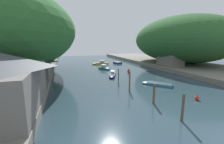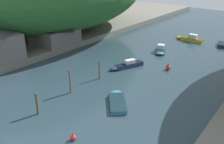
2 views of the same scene
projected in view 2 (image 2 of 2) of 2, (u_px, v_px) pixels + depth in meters
water_surface at (140, 66)px, 42.52m from camera, size 130.00×130.00×0.00m
left_bank at (42, 37)px, 56.98m from camera, size 22.00×120.00×1.13m
boathouse_shed at (54, 32)px, 50.24m from camera, size 8.04×8.49×4.29m
boat_far_right_bank at (117, 100)px, 31.23m from camera, size 5.15×5.50×0.49m
boat_cabin_cruiser at (161, 50)px, 48.57m from camera, size 3.29×4.58×1.47m
boat_moored_right at (223, 44)px, 52.68m from camera, size 3.19×4.51×0.67m
boat_navy_launch at (189, 39)px, 56.04m from camera, size 6.47×1.84×1.59m
boat_open_rowboat at (126, 65)px, 41.51m from camera, size 3.57×6.30×1.27m
mooring_post_second at (37, 103)px, 28.31m from camera, size 0.29×0.29×2.76m
mooring_post_middle at (70, 81)px, 32.91m from camera, size 0.28×0.28×3.41m
mooring_post_fourth at (99, 70)px, 37.10m from camera, size 0.20×0.20×2.97m
channel_buoy_near at (73, 137)px, 24.46m from camera, size 0.58×0.58×0.87m
channel_buoy_far at (168, 67)px, 40.66m from camera, size 0.80×0.80×1.20m
person_on_quay at (5, 55)px, 41.03m from camera, size 0.28×0.41×1.69m
person_by_boathouse at (2, 56)px, 40.62m from camera, size 0.26×0.40×1.69m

